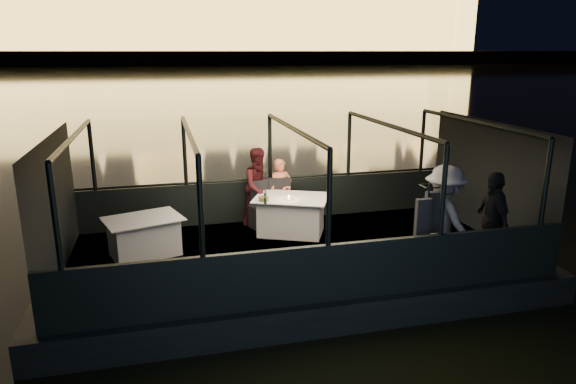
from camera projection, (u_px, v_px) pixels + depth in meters
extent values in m
plane|color=black|center=(171.00, 76.00, 84.48)|extent=(500.00, 500.00, 0.00)
cube|color=black|center=(293.00, 277.00, 9.67)|extent=(8.60, 4.40, 1.00)
cube|color=black|center=(293.00, 253.00, 9.54)|extent=(8.00, 4.00, 0.04)
cube|color=black|center=(270.00, 199.00, 11.29)|extent=(8.00, 0.08, 0.90)
cube|color=black|center=(327.00, 273.00, 7.55)|extent=(8.00, 0.08, 0.90)
cube|color=#423D33|center=(162.00, 59.00, 205.78)|extent=(400.00, 140.00, 6.00)
cube|color=white|center=(291.00, 215.00, 10.42)|extent=(1.75, 1.55, 0.77)
cube|color=white|center=(144.00, 235.00, 9.32)|extent=(1.55, 1.32, 0.70)
cube|color=black|center=(263.00, 208.00, 10.71)|extent=(0.58, 0.58, 0.98)
cube|color=black|center=(282.00, 206.00, 10.81)|extent=(0.54, 0.54, 1.00)
imported|color=#F67D59|center=(281.00, 189.00, 10.99)|extent=(0.55, 0.41, 1.40)
imported|color=#391013|center=(260.00, 190.00, 10.88)|extent=(0.95, 0.83, 1.66)
imported|color=silver|center=(444.00, 224.00, 8.48)|extent=(0.95, 1.33, 1.85)
imported|color=black|center=(492.00, 220.00, 8.69)|extent=(0.57, 1.05, 1.69)
cylinder|color=#14381C|center=(265.00, 196.00, 9.83)|extent=(0.07, 0.07, 0.27)
cylinder|color=brown|center=(264.00, 199.00, 10.06)|extent=(0.27, 0.27, 0.08)
cylinder|color=orange|center=(289.00, 198.00, 10.15)|extent=(0.07, 0.07, 0.07)
cylinder|color=white|center=(304.00, 202.00, 9.96)|extent=(0.31, 0.31, 0.02)
cylinder|color=white|center=(263.00, 200.00, 10.11)|extent=(0.24, 0.24, 0.01)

